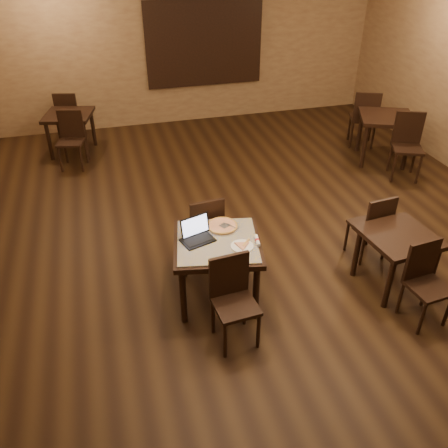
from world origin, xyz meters
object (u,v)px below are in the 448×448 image
object	(u,v)px
laptop	(196,233)
other_table_b	(69,120)
pizza_pan	(222,227)
other_table_a_chair_far	(364,116)
other_table_b_chair_near	(71,136)
other_table_c	(398,244)
other_table_a_chair_near	(407,142)
chair_main_near	(233,295)
other_table_a	(385,123)
other_table_b_chair_far	(69,114)
tiled_table	(217,248)
chair_main_far	(205,227)
other_table_c_chair_near	(425,278)
other_table_c_chair_far	(373,224)

from	to	relation	value
laptop	other_table_b	size ratio (longest dim) A/B	0.41
laptop	pizza_pan	distance (m)	0.35
pizza_pan	other_table_a_chair_far	distance (m)	4.72
other_table_b_chair_near	other_table_c	world-z (taller)	other_table_b_chair_near
other_table_b	pizza_pan	bearing A→B (deg)	-54.76
other_table_a_chair_near	other_table_b	distance (m)	5.78
chair_main_near	other_table_b	xyz separation A→B (m)	(-1.53, 5.12, 0.08)
other_table_a	other_table_b	world-z (taller)	other_table_a
pizza_pan	other_table_b_chair_near	world-z (taller)	other_table_b_chair_near
chair_main_near	other_table_a_chair_near	world-z (taller)	other_table_a_chair_near
other_table_b	other_table_a_chair_far	bearing A→B (deg)	1.60
other_table_b_chair_near	other_table_b_chair_far	xyz separation A→B (m)	(-0.04, 1.12, 0.00)
tiled_table	other_table_a	xyz separation A→B (m)	(3.70, 2.74, 0.02)
chair_main_far	other_table_c_chair_near	bearing A→B (deg)	137.31
other_table_b_chair_far	other_table_c	bearing A→B (deg)	137.37
other_table_a	other_table_c	world-z (taller)	other_table_a
other_table_b	other_table_b_chair_far	bearing A→B (deg)	106.08
other_table_a_chair_far	other_table_a_chair_near	bearing A→B (deg)	116.08
pizza_pan	other_table_a_chair_far	size ratio (longest dim) A/B	0.36
chair_main_near	other_table_b_chair_near	bearing A→B (deg)	103.10
other_table_a	other_table_b_chair_near	bearing A→B (deg)	-170.24
other_table_a_chair_near	other_table_a_chair_far	size ratio (longest dim) A/B	1.00
pizza_pan	laptop	bearing A→B (deg)	-156.87
other_table_a_chair_far	other_table_b_chair_far	bearing A→B (deg)	4.72
chair_main_near	other_table_a_chair_far	world-z (taller)	other_table_a_chair_far
pizza_pan	other_table_c	bearing A→B (deg)	-17.12
tiled_table	other_table_a_chair_near	distance (m)	4.29
other_table_b	other_table_c_chair_near	bearing A→B (deg)	-42.69
other_table_a_chair_far	other_table_c_chair_far	bearing A→B (deg)	85.29
tiled_table	pizza_pan	bearing A→B (deg)	74.49
chair_main_near	other_table_c	world-z (taller)	chair_main_near
tiled_table	other_table_b_chair_far	size ratio (longest dim) A/B	1.13
chair_main_near	other_table_b_chair_far	bearing A→B (deg)	100.06
chair_main_near	other_table_c	size ratio (longest dim) A/B	1.15
laptop	other_table_a_chair_far	bearing A→B (deg)	22.39
chair_main_near	laptop	xyz separation A→B (m)	(-0.19, 0.72, 0.29)
other_table_a_chair_far	other_table_c	xyz separation A→B (m)	(-1.66, -3.70, -0.01)
other_table_b_chair_far	other_table_b	bearing A→B (deg)	106.08
other_table_a_chair_far	other_table_c_chair_far	distance (m)	3.58
tiled_table	other_table_a_chair_near	bearing A→B (deg)	40.67
other_table_a_chair_far	other_table_b	size ratio (longest dim) A/B	1.10
pizza_pan	other_table_b	bearing A→B (deg)	111.23
other_table_b	other_table_b_chair_far	world-z (taller)	other_table_b_chair_far
chair_main_near	other_table_a_chair_near	bearing A→B (deg)	31.02
other_table_a_chair_near	other_table_b_chair_far	size ratio (longest dim) A/B	1.10
chair_main_near	other_table_c_chair_near	world-z (taller)	chair_main_near
other_table_c_chair_far	other_table_c_chair_near	bearing A→B (deg)	83.00
other_table_b	other_table_c	size ratio (longest dim) A/B	1.16
laptop	other_table_c	world-z (taller)	laptop
other_table_c_chair_near	other_table_c	bearing A→B (deg)	83.00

